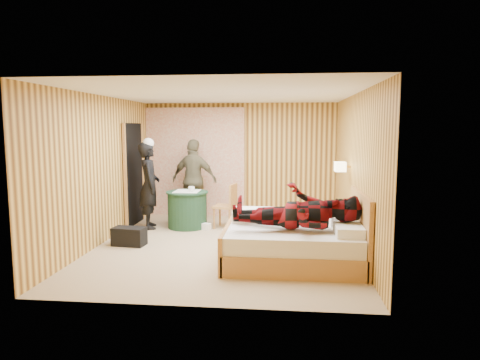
# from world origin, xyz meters

# --- Properties ---
(floor) EXTENTS (4.20, 5.00, 0.01)m
(floor) POSITION_xyz_m (0.00, 0.00, 0.00)
(floor) COLOR tan
(floor) RESTS_ON ground
(ceiling) EXTENTS (4.20, 5.00, 0.01)m
(ceiling) POSITION_xyz_m (0.00, 0.00, 2.50)
(ceiling) COLOR white
(ceiling) RESTS_ON wall_back
(wall_back) EXTENTS (4.20, 0.02, 2.50)m
(wall_back) POSITION_xyz_m (0.00, 2.50, 1.25)
(wall_back) COLOR #F4C75D
(wall_back) RESTS_ON floor
(wall_left) EXTENTS (0.02, 5.00, 2.50)m
(wall_left) POSITION_xyz_m (-2.10, 0.00, 1.25)
(wall_left) COLOR #F4C75D
(wall_left) RESTS_ON floor
(wall_right) EXTENTS (0.02, 5.00, 2.50)m
(wall_right) POSITION_xyz_m (2.10, 0.00, 1.25)
(wall_right) COLOR #F4C75D
(wall_right) RESTS_ON floor
(curtain) EXTENTS (2.20, 0.08, 2.40)m
(curtain) POSITION_xyz_m (-1.00, 2.43, 1.20)
(curtain) COLOR silver
(curtain) RESTS_ON floor
(doorway) EXTENTS (0.06, 0.90, 2.05)m
(doorway) POSITION_xyz_m (-2.06, 1.40, 1.02)
(doorway) COLOR black
(doorway) RESTS_ON floor
(wall_lamp) EXTENTS (0.26, 0.24, 0.16)m
(wall_lamp) POSITION_xyz_m (1.92, 0.45, 1.30)
(wall_lamp) COLOR gold
(wall_lamp) RESTS_ON wall_right
(bed) EXTENTS (1.97, 1.52, 1.05)m
(bed) POSITION_xyz_m (1.13, -0.80, 0.30)
(bed) COLOR tan
(bed) RESTS_ON floor
(nightstand) EXTENTS (0.42, 0.57, 0.55)m
(nightstand) POSITION_xyz_m (1.88, 0.10, 0.28)
(nightstand) COLOR tan
(nightstand) RESTS_ON floor
(round_table) EXTENTS (0.82, 0.82, 0.73)m
(round_table) POSITION_xyz_m (-0.92, 1.21, 0.37)
(round_table) COLOR #20452F
(round_table) RESTS_ON floor
(chair_far) EXTENTS (0.48, 0.48, 0.93)m
(chair_far) POSITION_xyz_m (-0.93, 1.87, 0.54)
(chair_far) COLOR tan
(chair_far) RESTS_ON floor
(chair_near) EXTENTS (0.47, 0.47, 0.88)m
(chair_near) POSITION_xyz_m (-0.10, 1.23, 0.51)
(chair_near) COLOR tan
(chair_near) RESTS_ON floor
(duffel_bag) EXTENTS (0.57, 0.35, 0.30)m
(duffel_bag) POSITION_xyz_m (-1.60, -0.17, 0.15)
(duffel_bag) COLOR black
(duffel_bag) RESTS_ON floor
(sneaker_left) EXTENTS (0.30, 0.21, 0.13)m
(sneaker_left) POSITION_xyz_m (-0.57, 1.06, 0.06)
(sneaker_left) COLOR white
(sneaker_left) RESTS_ON floor
(sneaker_right) EXTENTS (0.28, 0.16, 0.12)m
(sneaker_right) POSITION_xyz_m (0.00, 0.58, 0.06)
(sneaker_right) COLOR white
(sneaker_right) RESTS_ON floor
(woman_standing) EXTENTS (0.58, 0.71, 1.68)m
(woman_standing) POSITION_xyz_m (-1.64, 1.10, 0.84)
(woman_standing) COLOR black
(woman_standing) RESTS_ON floor
(man_at_table) EXTENTS (1.08, 0.66, 1.72)m
(man_at_table) POSITION_xyz_m (-0.92, 1.90, 0.86)
(man_at_table) COLOR brown
(man_at_table) RESTS_ON floor
(man_on_bed) EXTENTS (0.86, 0.67, 1.77)m
(man_on_bed) POSITION_xyz_m (1.15, -1.03, 0.95)
(man_on_bed) COLOR #63090C
(man_on_bed) RESTS_ON bed
(book_lower) EXTENTS (0.25, 0.28, 0.02)m
(book_lower) POSITION_xyz_m (1.88, 0.05, 0.56)
(book_lower) COLOR white
(book_lower) RESTS_ON nightstand
(book_upper) EXTENTS (0.24, 0.27, 0.02)m
(book_upper) POSITION_xyz_m (1.88, 0.05, 0.58)
(book_upper) COLOR white
(book_upper) RESTS_ON nightstand
(cup_nightstand) EXTENTS (0.13, 0.13, 0.09)m
(cup_nightstand) POSITION_xyz_m (1.88, 0.23, 0.60)
(cup_nightstand) COLOR white
(cup_nightstand) RESTS_ON nightstand
(cup_table) EXTENTS (0.15, 0.15, 0.10)m
(cup_table) POSITION_xyz_m (-0.82, 1.16, 0.78)
(cup_table) COLOR white
(cup_table) RESTS_ON round_table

